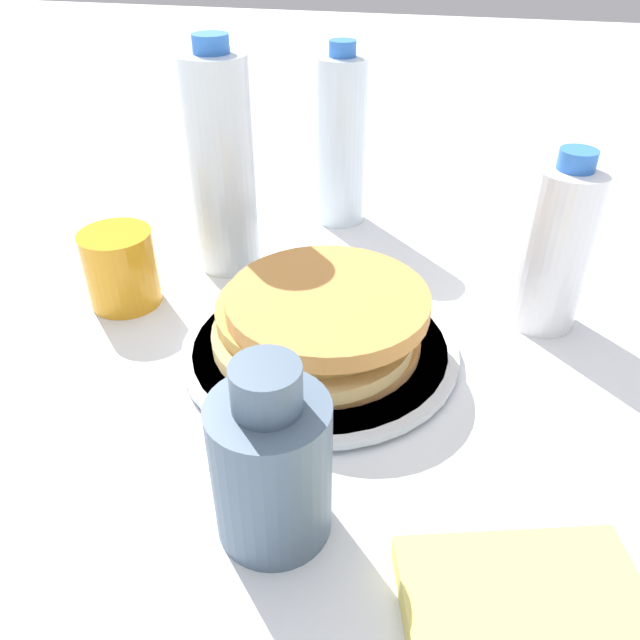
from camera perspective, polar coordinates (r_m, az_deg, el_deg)
The scene contains 9 objects.
ground_plane at distance 0.60m, azimuth -2.08°, elevation -3.50°, with size 4.00×4.00×0.00m, color white.
plate at distance 0.60m, azimuth 0.00°, elevation -2.60°, with size 0.26×0.26×0.01m.
pancake_stack at distance 0.58m, azimuth 0.01°, elevation 0.10°, with size 0.20×0.20×0.06m.
juice_glass at distance 0.69m, azimuth -17.75°, elevation 4.53°, with size 0.08×0.08×0.08m.
cream_jug at distance 0.42m, azimuth -4.50°, elevation -12.92°, with size 0.08×0.08×0.14m.
water_bottle_near at distance 0.82m, azimuth 1.92°, elevation 15.98°, with size 0.06×0.06×0.23m.
water_bottle_mid at distance 0.71m, azimuth -8.94°, elevation 13.71°, with size 0.07×0.07×0.25m.
water_bottle_far at distance 0.65m, azimuth 20.76°, elevation 6.16°, with size 0.07×0.07×0.18m.
napkin at distance 0.43m, azimuth 18.53°, elevation -24.42°, with size 0.17×0.15×0.02m.
Camera 1 is at (-0.13, 0.45, 0.37)m, focal length 35.00 mm.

